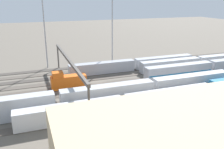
# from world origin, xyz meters

# --- Properties ---
(ground_plane) EXTENTS (400.00, 400.00, 0.00)m
(ground_plane) POSITION_xyz_m (0.00, 0.00, 0.00)
(ground_plane) COLOR #60594F
(track_bed_0) EXTENTS (140.00, 2.80, 0.12)m
(track_bed_0) POSITION_xyz_m (0.00, -20.00, 0.06)
(track_bed_0) COLOR #3D3833
(track_bed_0) RESTS_ON ground_plane
(track_bed_1) EXTENTS (140.00, 2.80, 0.12)m
(track_bed_1) POSITION_xyz_m (0.00, -15.00, 0.06)
(track_bed_1) COLOR #4C443D
(track_bed_1) RESTS_ON ground_plane
(track_bed_2) EXTENTS (140.00, 2.80, 0.12)m
(track_bed_2) POSITION_xyz_m (0.00, -10.00, 0.06)
(track_bed_2) COLOR #3D3833
(track_bed_2) RESTS_ON ground_plane
(track_bed_3) EXTENTS (140.00, 2.80, 0.12)m
(track_bed_3) POSITION_xyz_m (0.00, -5.00, 0.06)
(track_bed_3) COLOR #4C443D
(track_bed_3) RESTS_ON ground_plane
(track_bed_4) EXTENTS (140.00, 2.80, 0.12)m
(track_bed_4) POSITION_xyz_m (0.00, 0.00, 0.06)
(track_bed_4) COLOR #4C443D
(track_bed_4) RESTS_ON ground_plane
(track_bed_5) EXTENTS (140.00, 2.80, 0.12)m
(track_bed_5) POSITION_xyz_m (0.00, 5.00, 0.06)
(track_bed_5) COLOR #4C443D
(track_bed_5) RESTS_ON ground_plane
(track_bed_6) EXTENTS (140.00, 2.80, 0.12)m
(track_bed_6) POSITION_xyz_m (0.00, 10.00, 0.06)
(track_bed_6) COLOR #4C443D
(track_bed_6) RESTS_ON ground_plane
(track_bed_7) EXTENTS (140.00, 2.80, 0.12)m
(track_bed_7) POSITION_xyz_m (0.00, 15.00, 0.06)
(track_bed_7) COLOR #4C443D
(track_bed_7) RESTS_ON ground_plane
(track_bed_8) EXTENTS (140.00, 2.80, 0.12)m
(track_bed_8) POSITION_xyz_m (0.00, 20.00, 0.06)
(track_bed_8) COLOR #4C443D
(track_bed_8) RESTS_ON ground_plane
(train_on_track_3) EXTENTS (47.20, 3.00, 3.80)m
(train_on_track_3) POSITION_xyz_m (-40.11, -5.00, 2.02)
(train_on_track_3) COLOR #B7BABF
(train_on_track_3) RESTS_ON ground_plane
(train_on_track_7) EXTENTS (71.40, 3.00, 5.00)m
(train_on_track_7) POSITION_xyz_m (2.38, 15.00, 2.62)
(train_on_track_7) COLOR #B7BABF
(train_on_track_7) RESTS_ON ground_plane
(train_on_track_8) EXTENTS (66.40, 3.00, 4.40)m
(train_on_track_8) POSITION_xyz_m (-10.20, 20.00, 2.11)
(train_on_track_8) COLOR #1E6B9E
(train_on_track_8) RESTS_ON ground_plane
(train_on_track_2) EXTENTS (47.20, 3.00, 3.80)m
(train_on_track_2) POSITION_xyz_m (-16.20, -10.00, 2.02)
(train_on_track_2) COLOR #A8AAB2
(train_on_track_2) RESTS_ON ground_plane
(train_on_track_5) EXTENTS (47.20, 3.06, 5.00)m
(train_on_track_5) POSITION_xyz_m (-36.61, 5.00, 2.61)
(train_on_track_5) COLOR #A8AAB2
(train_on_track_5) RESTS_ON ground_plane
(train_on_track_4) EXTENTS (10.00, 3.00, 5.00)m
(train_on_track_4) POSITION_xyz_m (9.54, 0.00, 2.16)
(train_on_track_4) COLOR #D85914
(train_on_track_4) RESTS_ON ground_plane
(light_mast_0) EXTENTS (2.80, 0.70, 27.09)m
(light_mast_0) POSITION_xyz_m (-12.16, -22.08, 17.27)
(light_mast_0) COLOR #9EA0A5
(light_mast_0) RESTS_ON ground_plane
(light_mast_2) EXTENTS (2.80, 0.70, 31.01)m
(light_mast_2) POSITION_xyz_m (12.82, -23.90, 19.39)
(light_mast_2) COLOR #9EA0A5
(light_mast_2) RESTS_ON ground_plane
(signal_gantry) EXTENTS (0.70, 45.00, 8.80)m
(signal_gantry) POSITION_xyz_m (8.99, 0.00, 7.80)
(signal_gantry) COLOR #4C4742
(signal_gantry) RESTS_ON ground_plane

